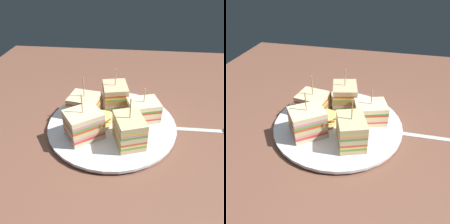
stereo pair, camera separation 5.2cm
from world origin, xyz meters
The scene contains 8 objects.
ground_plane centered at (0.00, 0.00, -0.90)cm, with size 107.46×98.53×1.80cm, color brown.
plate centered at (0.00, 0.00, 0.75)cm, with size 29.73×29.73×1.25cm.
sandwich_wedge_0 centered at (5.31, -5.36, 4.31)cm, with size 9.01×9.28×10.34cm.
sandwich_wedge_1 centered at (6.27, 4.20, 4.36)cm, with size 8.53×7.45×10.68cm.
sandwich_wedge_2 centered at (-2.61, 7.07, 3.56)cm, with size 7.62×8.54×8.06cm.
sandwich_wedge_3 centered at (-7.54, -0.24, 4.19)cm, with size 8.27×7.31×10.07cm.
sandwich_wedge_4 centered at (-3.08, -6.89, 3.71)cm, with size 7.18×8.06×9.80cm.
chip_pile centered at (0.53, -1.81, 2.54)cm, with size 5.34×4.94×3.17cm.
Camera 2 is at (41.82, 9.79, 33.85)cm, focal length 36.81 mm.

